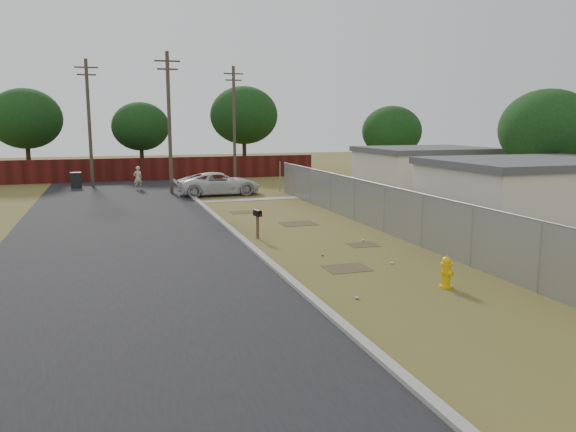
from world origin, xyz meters
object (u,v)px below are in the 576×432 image
object	(u,v)px
fire_hydrant	(446,272)
pedestrian	(138,178)
mailbox	(258,216)
trash_bin	(76,180)
pickup_truck	(219,184)

from	to	relation	value
fire_hydrant	pedestrian	bearing A→B (deg)	104.83
mailbox	trash_bin	bearing A→B (deg)	110.59
pickup_truck	pedestrian	bearing A→B (deg)	46.18
pickup_truck	mailbox	bearing A→B (deg)	173.10
fire_hydrant	pickup_truck	world-z (taller)	pickup_truck
pedestrian	trash_bin	xyz separation A→B (m)	(-4.10, 2.41, -0.24)
fire_hydrant	mailbox	bearing A→B (deg)	112.24
fire_hydrant	mailbox	xyz separation A→B (m)	(-3.33, 8.16, 0.49)
pickup_truck	pedestrian	distance (m)	6.45
fire_hydrant	trash_bin	bearing A→B (deg)	111.06
pickup_truck	fire_hydrant	bearing A→B (deg)	-176.53
fire_hydrant	trash_bin	world-z (taller)	trash_bin
fire_hydrant	trash_bin	distance (m)	30.88
pickup_truck	trash_bin	world-z (taller)	pickup_truck
trash_bin	mailbox	bearing A→B (deg)	-69.41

